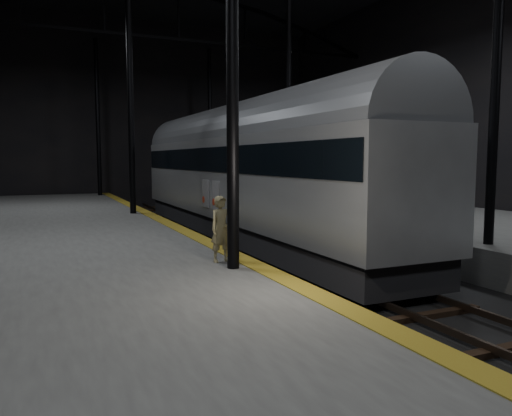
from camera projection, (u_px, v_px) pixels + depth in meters
ground at (298, 263)px, 16.05m from camera, size 44.00×44.00×0.00m
platform_left at (45, 269)px, 12.98m from camera, size 9.00×43.80×1.00m
platform_right at (471, 234)px, 19.03m from camera, size 9.00×43.80×1.00m
tactile_strip at (201, 239)px, 14.64m from camera, size 0.50×43.80×0.01m
track at (298, 261)px, 16.05m from camera, size 2.40×43.00×0.24m
train at (243, 166)px, 20.00m from camera, size 3.07×20.51×5.48m
woman at (221, 229)px, 11.38m from camera, size 0.61×0.46×1.51m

